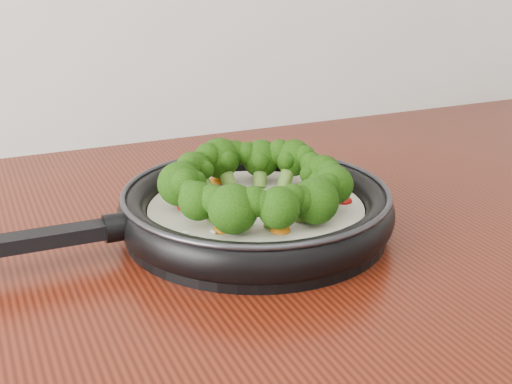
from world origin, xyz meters
name	(u,v)px	position (x,y,z in m)	size (l,w,h in m)	color
skillet	(254,205)	(0.02, 1.08, 0.93)	(0.49, 0.32, 0.09)	black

